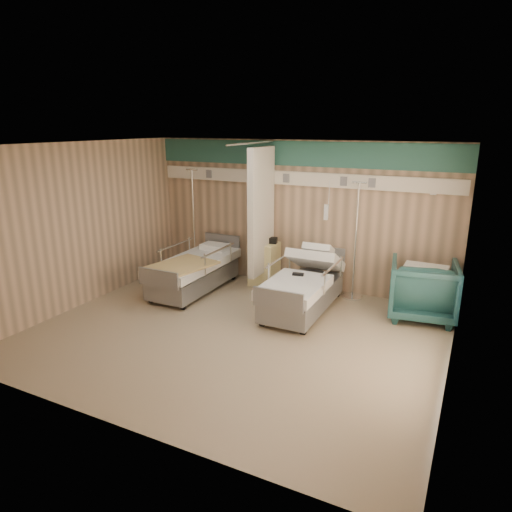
# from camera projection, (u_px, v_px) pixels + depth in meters

# --- Properties ---
(ground) EXTENTS (6.00, 5.00, 0.00)m
(ground) POSITION_uv_depth(u_px,v_px,m) (235.00, 333.00, 6.96)
(ground) COLOR tan
(ground) RESTS_ON ground
(room_walls) EXTENTS (6.04, 5.04, 2.82)m
(room_walls) POSITION_uv_depth(u_px,v_px,m) (240.00, 210.00, 6.68)
(room_walls) COLOR tan
(room_walls) RESTS_ON ground
(bed_right) EXTENTS (1.00, 2.16, 0.63)m
(bed_right) POSITION_uv_depth(u_px,v_px,m) (303.00, 293.00, 7.74)
(bed_right) COLOR silver
(bed_right) RESTS_ON ground
(bed_left) EXTENTS (1.00, 2.16, 0.63)m
(bed_left) POSITION_uv_depth(u_px,v_px,m) (194.00, 275.00, 8.68)
(bed_left) COLOR silver
(bed_left) RESTS_ON ground
(bedside_cabinet) EXTENTS (0.50, 0.48, 0.85)m
(bedside_cabinet) POSITION_uv_depth(u_px,v_px,m) (264.00, 264.00, 8.97)
(bedside_cabinet) COLOR beige
(bedside_cabinet) RESTS_ON ground
(visitor_armchair) EXTENTS (1.18, 1.20, 0.96)m
(visitor_armchair) POSITION_uv_depth(u_px,v_px,m) (423.00, 289.00, 7.43)
(visitor_armchair) COLOR #1C4446
(visitor_armchair) RESTS_ON ground
(waffle_blanket) EXTENTS (0.68, 0.61, 0.08)m
(waffle_blanket) POSITION_uv_depth(u_px,v_px,m) (426.00, 259.00, 7.27)
(waffle_blanket) COLOR white
(waffle_blanket) RESTS_ON visitor_armchair
(iv_stand_right) EXTENTS (0.38, 0.38, 2.12)m
(iv_stand_right) POSITION_uv_depth(u_px,v_px,m) (353.00, 275.00, 8.29)
(iv_stand_right) COLOR silver
(iv_stand_right) RESTS_ON ground
(iv_stand_left) EXTENTS (0.40, 0.40, 2.21)m
(iv_stand_left) POSITION_uv_depth(u_px,v_px,m) (195.00, 253.00, 9.64)
(iv_stand_left) COLOR silver
(iv_stand_left) RESTS_ON ground
(call_remote) EXTENTS (0.20, 0.12, 0.04)m
(call_remote) POSITION_uv_depth(u_px,v_px,m) (298.00, 274.00, 7.65)
(call_remote) COLOR black
(call_remote) RESTS_ON bed_right
(tan_blanket) EXTENTS (1.06, 1.23, 0.04)m
(tan_blanket) POSITION_uv_depth(u_px,v_px,m) (183.00, 265.00, 8.15)
(tan_blanket) COLOR tan
(tan_blanket) RESTS_ON bed_left
(toiletry_bag) EXTENTS (0.24, 0.18, 0.12)m
(toiletry_bag) POSITION_uv_depth(u_px,v_px,m) (271.00, 240.00, 8.83)
(toiletry_bag) COLOR black
(toiletry_bag) RESTS_ON bedside_cabinet
(white_cup) EXTENTS (0.11, 0.11, 0.14)m
(white_cup) POSITION_uv_depth(u_px,v_px,m) (262.00, 238.00, 8.94)
(white_cup) COLOR white
(white_cup) RESTS_ON bedside_cabinet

